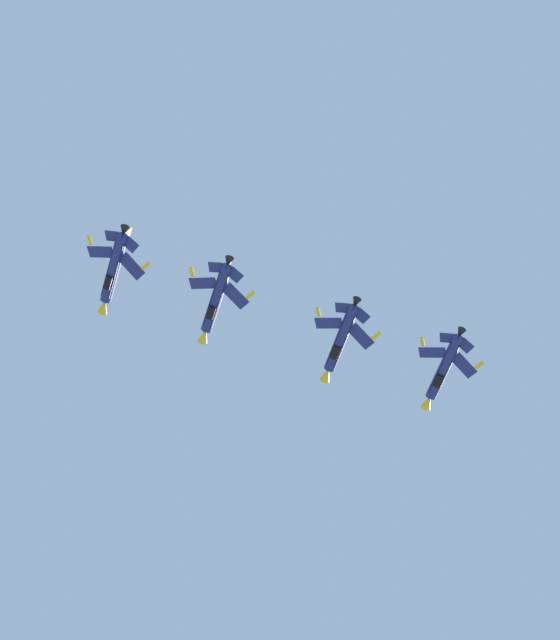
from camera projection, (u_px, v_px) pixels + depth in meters
name	position (u px, v px, depth m)	size (l,w,h in m)	color
fighter_jet_lead	(114.00, 270.00, 185.74)	(10.26, 15.02, 4.85)	navy
fighter_jet_left_wing	(216.00, 300.00, 186.61)	(10.39, 15.02, 4.45)	navy
fighter_jet_right_wing	(341.00, 340.00, 187.88)	(10.36, 15.02, 4.56)	navy
fighter_jet_left_outer	(444.00, 369.00, 192.05)	(10.36, 15.02, 4.57)	navy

